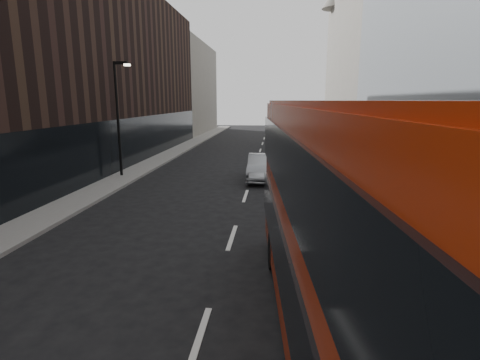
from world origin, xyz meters
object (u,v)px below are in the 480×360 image
(street_lamp, at_px, (119,111))
(car_a, at_px, (320,175))
(car_b, at_px, (262,167))
(grey_bus, at_px, (299,128))
(red_bus, at_px, (360,223))
(car_c, at_px, (294,148))

(street_lamp, xyz_separation_m, car_a, (12.29, -1.36, -3.52))
(car_a, height_order, car_b, car_b)
(grey_bus, bearing_deg, street_lamp, -127.87)
(street_lamp, xyz_separation_m, grey_bus, (12.24, 19.12, -2.37))
(grey_bus, relative_size, car_a, 2.75)
(street_lamp, height_order, car_b, street_lamp)
(street_lamp, distance_m, car_a, 12.85)
(red_bus, relative_size, car_b, 2.56)
(red_bus, height_order, car_b, red_bus)
(red_bus, bearing_deg, street_lamp, 120.32)
(street_lamp, bearing_deg, red_bus, -55.05)
(red_bus, height_order, car_a, red_bus)
(car_b, bearing_deg, grey_bus, 79.43)
(street_lamp, relative_size, grey_bus, 0.66)
(car_c, bearing_deg, car_b, -100.12)
(street_lamp, height_order, grey_bus, street_lamp)
(red_bus, distance_m, car_b, 16.57)
(car_b, distance_m, car_c, 10.62)
(car_a, bearing_deg, red_bus, -97.33)
(street_lamp, bearing_deg, car_b, 1.25)
(car_b, height_order, car_c, car_b)
(red_bus, relative_size, car_c, 2.44)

